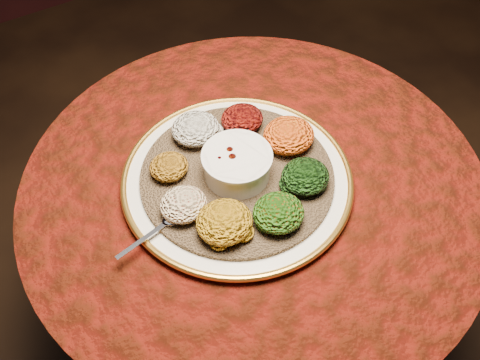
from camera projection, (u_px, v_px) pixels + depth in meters
table at (253, 228)px, 1.24m from camera, size 0.96×0.96×0.73m
platter at (237, 179)px, 1.08m from camera, size 0.55×0.55×0.02m
injera at (237, 176)px, 1.07m from camera, size 0.41×0.41×0.01m
stew_bowl at (237, 163)px, 1.04m from camera, size 0.14×0.14×0.06m
spoon at (167, 222)px, 0.99m from camera, size 0.14×0.04×0.01m
portion_ayib at (195, 129)px, 1.12m from camera, size 0.10×0.10×0.05m
portion_kitfo at (242, 119)px, 1.14m from camera, size 0.09×0.09×0.04m
portion_tikil at (289, 135)px, 1.10m from camera, size 0.11×0.10×0.05m
portion_gomen at (305, 176)px, 1.04m from camera, size 0.10×0.09×0.05m
portion_mixveg at (278, 213)px, 0.98m from camera, size 0.10×0.09×0.05m
portion_kik at (224, 222)px, 0.97m from camera, size 0.11×0.10×0.05m
portion_timatim at (183, 204)px, 1.00m from camera, size 0.09×0.09×0.04m
portion_shiro at (169, 167)px, 1.06m from camera, size 0.08×0.07×0.04m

